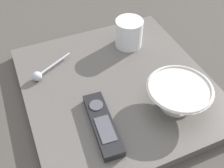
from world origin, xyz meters
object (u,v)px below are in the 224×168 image
object	(u,v)px
cereal_bowl	(178,95)
coffee_mug	(129,33)
teaspoon	(40,74)
tv_remote_near	(102,124)

from	to	relation	value
cereal_bowl	coffee_mug	bearing A→B (deg)	-89.15
teaspoon	tv_remote_near	bearing A→B (deg)	113.81
coffee_mug	tv_remote_near	xyz separation A→B (m)	(0.20, 0.28, -0.03)
cereal_bowl	teaspoon	world-z (taller)	cereal_bowl
teaspoon	coffee_mug	bearing A→B (deg)	-172.19
coffee_mug	tv_remote_near	size ratio (longest dim) A/B	0.47
teaspoon	tv_remote_near	distance (m)	0.25
teaspoon	cereal_bowl	bearing A→B (deg)	141.76
teaspoon	tv_remote_near	world-z (taller)	teaspoon
cereal_bowl	coffee_mug	size ratio (longest dim) A/B	1.86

